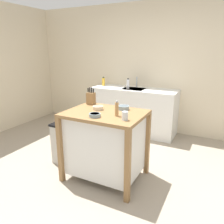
{
  "coord_description": "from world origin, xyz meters",
  "views": [
    {
      "loc": [
        1.26,
        -2.21,
        1.7
      ],
      "look_at": [
        -0.03,
        0.34,
        0.88
      ],
      "focal_mm": 35.29,
      "sensor_mm": 36.0,
      "label": 1
    }
  ],
  "objects_px": {
    "bowl_stoneware_deep": "(95,115)",
    "bottle_hand_soap": "(128,84)",
    "pepper_grinder": "(117,109)",
    "bottle_dish_soap": "(103,82)",
    "knife_block": "(91,98)",
    "bowl_ceramic_small": "(98,108)",
    "kitchen_island": "(105,142)",
    "drinking_cup": "(125,116)",
    "bowl_ceramic_wide": "(123,108)",
    "trash_bin": "(65,143)",
    "sink_faucet": "(137,82)"
  },
  "relations": [
    {
      "from": "bottle_hand_soap",
      "to": "bowl_stoneware_deep",
      "type": "bearing_deg",
      "value": -78.37
    },
    {
      "from": "bowl_ceramic_wide",
      "to": "bottle_dish_soap",
      "type": "height_order",
      "value": "bottle_dish_soap"
    },
    {
      "from": "knife_block",
      "to": "bowl_stoneware_deep",
      "type": "bearing_deg",
      "value": -53.87
    },
    {
      "from": "knife_block",
      "to": "bowl_ceramic_small",
      "type": "distance_m",
      "value": 0.33
    },
    {
      "from": "drinking_cup",
      "to": "bottle_dish_soap",
      "type": "xyz_separation_m",
      "value": [
        -1.4,
        2.03,
        0.03
      ]
    },
    {
      "from": "pepper_grinder",
      "to": "trash_bin",
      "type": "relative_size",
      "value": 0.31
    },
    {
      "from": "bowl_ceramic_small",
      "to": "trash_bin",
      "type": "bearing_deg",
      "value": 178.35
    },
    {
      "from": "bottle_dish_soap",
      "to": "bottle_hand_soap",
      "type": "bearing_deg",
      "value": -11.89
    },
    {
      "from": "knife_block",
      "to": "trash_bin",
      "type": "bearing_deg",
      "value": -151.34
    },
    {
      "from": "bowl_ceramic_small",
      "to": "kitchen_island",
      "type": "bearing_deg",
      "value": -24.34
    },
    {
      "from": "bowl_ceramic_small",
      "to": "sink_faucet",
      "type": "relative_size",
      "value": 0.62
    },
    {
      "from": "kitchen_island",
      "to": "knife_block",
      "type": "xyz_separation_m",
      "value": [
        -0.38,
        0.28,
        0.5
      ]
    },
    {
      "from": "bowl_ceramic_wide",
      "to": "kitchen_island",
      "type": "bearing_deg",
      "value": -126.86
    },
    {
      "from": "pepper_grinder",
      "to": "bottle_hand_soap",
      "type": "distance_m",
      "value": 1.9
    },
    {
      "from": "kitchen_island",
      "to": "bottle_hand_soap",
      "type": "height_order",
      "value": "bottle_hand_soap"
    },
    {
      "from": "pepper_grinder",
      "to": "kitchen_island",
      "type": "bearing_deg",
      "value": 159.31
    },
    {
      "from": "pepper_grinder",
      "to": "bowl_ceramic_wide",
      "type": "bearing_deg",
      "value": 98.37
    },
    {
      "from": "bowl_stoneware_deep",
      "to": "bottle_hand_soap",
      "type": "height_order",
      "value": "bottle_hand_soap"
    },
    {
      "from": "bottle_hand_soap",
      "to": "trash_bin",
      "type": "bearing_deg",
      "value": -101.38
    },
    {
      "from": "kitchen_island",
      "to": "knife_block",
      "type": "bearing_deg",
      "value": 143.93
    },
    {
      "from": "bowl_ceramic_wide",
      "to": "drinking_cup",
      "type": "distance_m",
      "value": 0.44
    },
    {
      "from": "bottle_dish_soap",
      "to": "bottle_hand_soap",
      "type": "height_order",
      "value": "bottle_hand_soap"
    },
    {
      "from": "bottle_dish_soap",
      "to": "bottle_hand_soap",
      "type": "distance_m",
      "value": 0.65
    },
    {
      "from": "knife_block",
      "to": "pepper_grinder",
      "type": "distance_m",
      "value": 0.68
    },
    {
      "from": "bowl_ceramic_small",
      "to": "bottle_dish_soap",
      "type": "bearing_deg",
      "value": 116.96
    },
    {
      "from": "bottle_dish_soap",
      "to": "knife_block",
      "type": "bearing_deg",
      "value": -67.0
    },
    {
      "from": "bowl_ceramic_wide",
      "to": "trash_bin",
      "type": "xyz_separation_m",
      "value": [
        -0.9,
        -0.14,
        -0.64
      ]
    },
    {
      "from": "bowl_stoneware_deep",
      "to": "trash_bin",
      "type": "distance_m",
      "value": 1.01
    },
    {
      "from": "bowl_stoneware_deep",
      "to": "bottle_dish_soap",
      "type": "height_order",
      "value": "bottle_dish_soap"
    },
    {
      "from": "bowl_ceramic_wide",
      "to": "bowl_stoneware_deep",
      "type": "distance_m",
      "value": 0.48
    },
    {
      "from": "trash_bin",
      "to": "bottle_dish_soap",
      "type": "relative_size",
      "value": 3.33
    },
    {
      "from": "kitchen_island",
      "to": "bowl_ceramic_wide",
      "type": "xyz_separation_m",
      "value": [
        0.16,
        0.22,
        0.44
      ]
    },
    {
      "from": "knife_block",
      "to": "bowl_stoneware_deep",
      "type": "xyz_separation_m",
      "value": [
        0.37,
        -0.51,
        -0.07
      ]
    },
    {
      "from": "kitchen_island",
      "to": "bowl_ceramic_wide",
      "type": "height_order",
      "value": "bowl_ceramic_wide"
    },
    {
      "from": "drinking_cup",
      "to": "pepper_grinder",
      "type": "bearing_deg",
      "value": 146.21
    },
    {
      "from": "kitchen_island",
      "to": "drinking_cup",
      "type": "distance_m",
      "value": 0.61
    },
    {
      "from": "bowl_ceramic_wide",
      "to": "drinking_cup",
      "type": "relative_size",
      "value": 1.46
    },
    {
      "from": "bowl_ceramic_wide",
      "to": "pepper_grinder",
      "type": "distance_m",
      "value": 0.3
    },
    {
      "from": "trash_bin",
      "to": "sink_faucet",
      "type": "xyz_separation_m",
      "value": [
        0.43,
        1.86,
        0.71
      ]
    },
    {
      "from": "kitchen_island",
      "to": "bowl_ceramic_wide",
      "type": "relative_size",
      "value": 6.85
    },
    {
      "from": "bowl_stoneware_deep",
      "to": "trash_bin",
      "type": "relative_size",
      "value": 0.22
    },
    {
      "from": "kitchen_island",
      "to": "knife_block",
      "type": "relative_size",
      "value": 4.07
    },
    {
      "from": "knife_block",
      "to": "pepper_grinder",
      "type": "relative_size",
      "value": 1.28
    },
    {
      "from": "knife_block",
      "to": "bowl_ceramic_small",
      "type": "relative_size",
      "value": 1.81
    },
    {
      "from": "bowl_ceramic_wide",
      "to": "bowl_stoneware_deep",
      "type": "relative_size",
      "value": 1.07
    },
    {
      "from": "pepper_grinder",
      "to": "bottle_hand_soap",
      "type": "bearing_deg",
      "value": 108.9
    },
    {
      "from": "drinking_cup",
      "to": "pepper_grinder",
      "type": "distance_m",
      "value": 0.19
    },
    {
      "from": "kitchen_island",
      "to": "bowl_ceramic_wide",
      "type": "distance_m",
      "value": 0.51
    },
    {
      "from": "bowl_ceramic_wide",
      "to": "trash_bin",
      "type": "height_order",
      "value": "bowl_ceramic_wide"
    },
    {
      "from": "bottle_dish_soap",
      "to": "pepper_grinder",
      "type": "bearing_deg",
      "value": -57.0
    }
  ]
}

